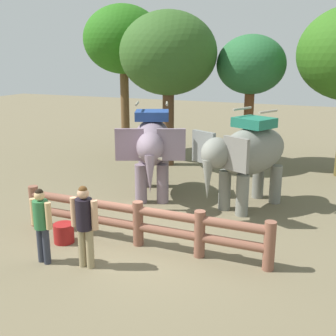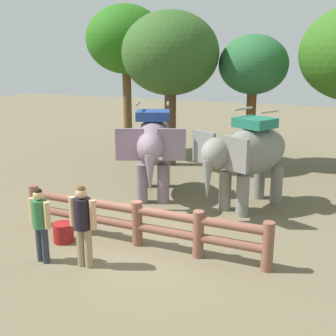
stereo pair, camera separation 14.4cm
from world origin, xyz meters
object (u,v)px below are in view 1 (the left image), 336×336
object	(u,v)px
elephant_near_left	(152,145)
feed_bucket	(64,233)
elephant_center	(248,154)
tree_far_left	(251,66)
log_fence	(138,220)
tourist_man_in_blue	(85,221)
tourist_woman_in_black	(41,221)
tree_deep_back	(168,54)
tree_far_right	(123,41)

from	to	relation	value
elephant_near_left	feed_bucket	distance (m)	4.09
elephant_center	tree_far_left	size ratio (longest dim) A/B	0.66
log_fence	tourist_man_in_blue	xyz separation A→B (m)	(-0.52, -1.34, 0.41)
log_fence	elephant_near_left	bearing A→B (deg)	109.45
tourist_woman_in_black	feed_bucket	distance (m)	1.23
tourist_woman_in_black	tree_deep_back	xyz separation A→B (m)	(-0.77, 8.57, 3.32)
elephant_center	feed_bucket	distance (m)	5.37
tourist_man_in_blue	tree_deep_back	distance (m)	9.15
tourist_woman_in_black	tourist_man_in_blue	bearing A→B (deg)	11.32
tourist_woman_in_black	tree_far_left	xyz separation A→B (m)	(2.10, 9.82, 2.89)
tourist_man_in_blue	tourist_woman_in_black	bearing A→B (deg)	-168.68
elephant_near_left	feed_bucket	size ratio (longest dim) A/B	7.19
tree_deep_back	feed_bucket	world-z (taller)	tree_deep_back
elephant_near_left	tree_deep_back	size ratio (longest dim) A/B	0.58
elephant_near_left	tourist_man_in_blue	world-z (taller)	elephant_near_left
log_fence	elephant_center	bearing A→B (deg)	62.99
log_fence	tourist_woman_in_black	size ratio (longest dim) A/B	3.78
tree_far_left	feed_bucket	distance (m)	9.82
tourist_man_in_blue	tree_far_left	bearing A→B (deg)	83.05
tourist_woman_in_black	tree_deep_back	bearing A→B (deg)	95.14
log_fence	tree_deep_back	xyz separation A→B (m)	(-2.21, 7.04, 3.66)
elephant_center	tree_deep_back	bearing A→B (deg)	137.16
tourist_man_in_blue	feed_bucket	distance (m)	1.61
tourist_man_in_blue	tree_deep_back	xyz separation A→B (m)	(-1.70, 8.38, 3.25)
log_fence	elephant_center	xyz separation A→B (m)	(1.73, 3.39, 0.98)
elephant_near_left	tree_deep_back	bearing A→B (deg)	105.71
tree_deep_back	feed_bucket	xyz separation A→B (m)	(0.55, -7.59, -4.04)
elephant_near_left	elephant_center	bearing A→B (deg)	2.52
tree_far_right	tree_deep_back	size ratio (longest dim) A/B	1.07
tree_far_left	feed_bucket	size ratio (longest dim) A/B	10.54
log_fence	elephant_center	world-z (taller)	elephant_center
log_fence	tree_far_right	world-z (taller)	tree_far_right
elephant_near_left	tree_far_right	size ratio (longest dim) A/B	0.54
elephant_center	tree_far_right	xyz separation A→B (m)	(-6.35, 4.58, 3.23)
log_fence	tourist_woman_in_black	world-z (taller)	tourist_woman_in_black
log_fence	tree_far_left	world-z (taller)	tree_far_left
tourist_woman_in_black	feed_bucket	bearing A→B (deg)	102.80
tree_far_left	tree_far_right	distance (m)	5.38
tree_deep_back	log_fence	bearing A→B (deg)	-72.53
tree_far_left	tree_far_right	xyz separation A→B (m)	(-5.28, -0.32, 0.99)
tree_far_right	tree_deep_back	xyz separation A→B (m)	(2.41, -0.93, -0.55)
feed_bucket	tree_far_right	bearing A→B (deg)	109.14
log_fence	tree_far_left	bearing A→B (deg)	85.46
tourist_man_in_blue	tree_far_left	size ratio (longest dim) A/B	0.35
tree_far_left	tree_far_right	size ratio (longest dim) A/B	0.80
tourist_woman_in_black	tree_far_left	distance (m)	10.45
feed_bucket	tourist_man_in_blue	bearing A→B (deg)	-34.57
elephant_center	tree_deep_back	distance (m)	6.01
elephant_center	tree_far_left	world-z (taller)	tree_far_left
feed_bucket	tourist_woman_in_black	bearing A→B (deg)	-77.20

